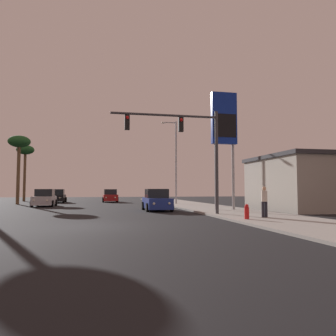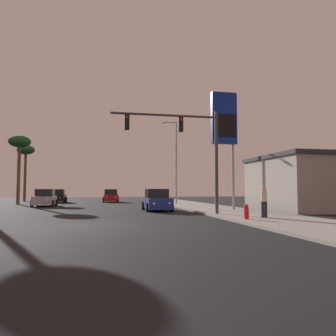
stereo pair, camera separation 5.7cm
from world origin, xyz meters
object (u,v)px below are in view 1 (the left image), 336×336
at_px(car_red, 110,196).
at_px(palm_tree_mid, 19,145).
at_px(gas_station_sign, 224,125).
at_px(palm_tree_far, 25,153).
at_px(car_black, 57,196).
at_px(pedestrian_on_sidewalk, 264,200).
at_px(car_silver, 45,198).
at_px(car_blue, 157,201).
at_px(fire_hydrant, 247,212).
at_px(traffic_light_mast, 188,140).
at_px(street_lamp, 175,158).

bearing_deg(car_red, palm_tree_mid, 24.82).
distance_m(gas_station_sign, palm_tree_far, 32.20).
height_order(car_black, pedestrian_on_sidewalk, pedestrian_on_sidewalk).
distance_m(car_silver, car_red, 12.15).
height_order(car_black, palm_tree_mid, palm_tree_mid).
bearing_deg(car_blue, car_black, -62.03).
height_order(car_blue, palm_tree_mid, palm_tree_mid).
xyz_separation_m(car_blue, fire_hydrant, (3.07, -9.50, -0.27)).
bearing_deg(fire_hydrant, gas_station_sign, 76.42).
bearing_deg(car_silver, pedestrian_on_sidewalk, 128.50).
distance_m(car_red, gas_station_sign, 22.79).
distance_m(car_silver, fire_hydrant, 22.18).
bearing_deg(car_red, traffic_light_mast, 97.84).
bearing_deg(fire_hydrant, pedestrian_on_sidewalk, 29.86).
bearing_deg(palm_tree_mid, traffic_light_mast, -53.51).
bearing_deg(car_black, gas_station_sign, 124.53).
bearing_deg(car_black, traffic_light_mast, 112.42).
xyz_separation_m(car_silver, palm_tree_mid, (-3.65, 5.11, 5.87)).
xyz_separation_m(car_red, traffic_light_mast, (4.07, -24.45, 3.94)).
bearing_deg(gas_station_sign, street_lamp, 97.00).
xyz_separation_m(fire_hydrant, palm_tree_mid, (-16.38, 23.26, 6.15)).
bearing_deg(palm_tree_far, palm_tree_mid, -81.49).
relative_size(car_black, car_silver, 1.00).
height_order(car_red, gas_station_sign, gas_station_sign).
distance_m(car_silver, pedestrian_on_sidewalk, 22.38).
xyz_separation_m(car_blue, car_silver, (-9.66, 8.66, 0.00)).
relative_size(pedestrian_on_sidewalk, palm_tree_mid, 0.22).
bearing_deg(car_blue, traffic_light_mast, 100.44).
height_order(car_silver, street_lamp, street_lamp).
height_order(car_black, car_silver, same).
bearing_deg(car_red, car_silver, 55.51).
xyz_separation_m(traffic_light_mast, palm_tree_far, (-15.82, 29.36, 2.15)).
xyz_separation_m(car_blue, car_red, (-3.07, 18.86, 0.00)).
relative_size(car_blue, palm_tree_far, 0.55).
height_order(car_red, street_lamp, street_lamp).
xyz_separation_m(street_lamp, palm_tree_far, (-18.41, 14.28, 1.73)).
relative_size(gas_station_sign, pedestrian_on_sidewalk, 5.39).
bearing_deg(car_blue, street_lamp, -110.48).
bearing_deg(pedestrian_on_sidewalk, palm_tree_far, 120.75).
bearing_deg(palm_tree_mid, car_black, 52.44).
xyz_separation_m(car_red, pedestrian_on_sidewalk, (7.56, -27.54, 0.27)).
relative_size(car_black, gas_station_sign, 0.48).
distance_m(car_black, street_lamp, 16.62).
bearing_deg(street_lamp, car_black, 145.96).
bearing_deg(palm_tree_mid, car_blue, -45.95).
distance_m(car_silver, street_lamp, 13.98).
xyz_separation_m(car_black, car_silver, (0.04, -9.81, 0.00)).
bearing_deg(traffic_light_mast, car_red, 99.45).
relative_size(fire_hydrant, palm_tree_far, 0.10).
height_order(car_red, palm_tree_mid, palm_tree_mid).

